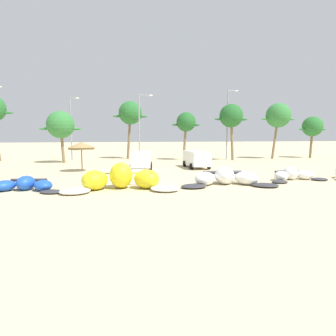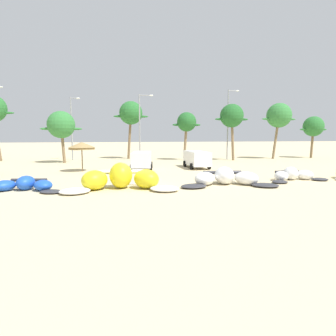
{
  "view_description": "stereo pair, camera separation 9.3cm",
  "coord_description": "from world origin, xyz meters",
  "px_view_note": "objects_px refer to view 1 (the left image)",
  "views": [
    {
      "loc": [
        -1.46,
        -20.29,
        3.61
      ],
      "look_at": [
        2.56,
        2.0,
        1.0
      ],
      "focal_mm": 30.6,
      "sensor_mm": 36.0,
      "label": 1
    },
    {
      "loc": [
        -1.37,
        -20.31,
        3.61
      ],
      "look_at": [
        2.56,
        2.0,
        1.0
      ],
      "focal_mm": 30.6,
      "sensor_mm": 36.0,
      "label": 2
    }
  ],
  "objects_px": {
    "kite_left": "(24,185)",
    "parked_car_second": "(142,159)",
    "lamppost_west_center": "(72,125)",
    "lamppost_east": "(228,121)",
    "beach_umbrella_middle": "(81,146)",
    "kite_center": "(226,178)",
    "palm_left_of_gap": "(130,113)",
    "palm_left": "(61,125)",
    "palm_center_left": "(186,123)",
    "palm_right_of_gap": "(278,116)",
    "parked_van": "(196,158)",
    "kite_left_of_center": "(121,179)",
    "kite_right_of_center": "(293,175)",
    "palm_center_right": "(231,116)",
    "lamppost_east_center": "(140,124)"
  },
  "relations": [
    {
      "from": "lamppost_east_center",
      "to": "lamppost_east",
      "type": "relative_size",
      "value": 0.9
    },
    {
      "from": "palm_left_of_gap",
      "to": "lamppost_east",
      "type": "distance_m",
      "value": 14.66
    },
    {
      "from": "kite_left",
      "to": "palm_right_of_gap",
      "type": "distance_m",
      "value": 37.03
    },
    {
      "from": "lamppost_east_center",
      "to": "lamppost_east",
      "type": "xyz_separation_m",
      "value": [
        13.0,
        0.37,
        0.48
      ]
    },
    {
      "from": "beach_umbrella_middle",
      "to": "lamppost_west_center",
      "type": "height_order",
      "value": "lamppost_west_center"
    },
    {
      "from": "palm_left_of_gap",
      "to": "kite_left_of_center",
      "type": "bearing_deg",
      "value": -94.39
    },
    {
      "from": "kite_left",
      "to": "parked_car_second",
      "type": "bearing_deg",
      "value": 51.0
    },
    {
      "from": "kite_center",
      "to": "kite_right_of_center",
      "type": "height_order",
      "value": "kite_center"
    },
    {
      "from": "palm_center_left",
      "to": "lamppost_east",
      "type": "relative_size",
      "value": 0.67
    },
    {
      "from": "kite_left",
      "to": "palm_center_left",
      "type": "distance_m",
      "value": 26.49
    },
    {
      "from": "parked_van",
      "to": "palm_left_of_gap",
      "type": "bearing_deg",
      "value": 115.58
    },
    {
      "from": "kite_left",
      "to": "parked_car_second",
      "type": "xyz_separation_m",
      "value": [
        8.59,
        10.6,
        0.73
      ]
    },
    {
      "from": "kite_left_of_center",
      "to": "palm_left",
      "type": "xyz_separation_m",
      "value": [
        -7.26,
        19.77,
        4.22
      ]
    },
    {
      "from": "kite_left_of_center",
      "to": "beach_umbrella_middle",
      "type": "height_order",
      "value": "beach_umbrella_middle"
    },
    {
      "from": "palm_left_of_gap",
      "to": "beach_umbrella_middle",
      "type": "bearing_deg",
      "value": -110.77
    },
    {
      "from": "kite_right_of_center",
      "to": "lamppost_east",
      "type": "height_order",
      "value": "lamppost_east"
    },
    {
      "from": "parked_van",
      "to": "lamppost_west_center",
      "type": "relative_size",
      "value": 0.53
    },
    {
      "from": "kite_center",
      "to": "palm_center_right",
      "type": "xyz_separation_m",
      "value": [
        8.35,
        19.39,
        5.77
      ]
    },
    {
      "from": "kite_left",
      "to": "kite_right_of_center",
      "type": "relative_size",
      "value": 1.08
    },
    {
      "from": "lamppost_west_center",
      "to": "parked_van",
      "type": "bearing_deg",
      "value": -40.41
    },
    {
      "from": "palm_left_of_gap",
      "to": "palm_left",
      "type": "bearing_deg",
      "value": -150.77
    },
    {
      "from": "palm_left",
      "to": "lamppost_east_center",
      "type": "xyz_separation_m",
      "value": [
        10.35,
        1.2,
        0.28
      ]
    },
    {
      "from": "kite_right_of_center",
      "to": "lamppost_east_center",
      "type": "distance_m",
      "value": 22.74
    },
    {
      "from": "kite_left_of_center",
      "to": "lamppost_east_center",
      "type": "height_order",
      "value": "lamppost_east_center"
    },
    {
      "from": "kite_left_of_center",
      "to": "palm_right_of_gap",
      "type": "xyz_separation_m",
      "value": [
        23.97,
        21.03,
        5.84
      ]
    },
    {
      "from": "kite_left",
      "to": "palm_right_of_gap",
      "type": "relative_size",
      "value": 0.69
    },
    {
      "from": "palm_left",
      "to": "kite_right_of_center",
      "type": "bearing_deg",
      "value": -41.25
    },
    {
      "from": "lamppost_east",
      "to": "parked_van",
      "type": "bearing_deg",
      "value": -127.56
    },
    {
      "from": "beach_umbrella_middle",
      "to": "kite_left",
      "type": "bearing_deg",
      "value": -104.92
    },
    {
      "from": "kite_center",
      "to": "lamppost_east_center",
      "type": "xyz_separation_m",
      "value": [
        -4.45,
        20.64,
        4.68
      ]
    },
    {
      "from": "kite_right_of_center",
      "to": "lamppost_west_center",
      "type": "bearing_deg",
      "value": 131.72
    },
    {
      "from": "palm_left_of_gap",
      "to": "lamppost_east",
      "type": "relative_size",
      "value": 0.85
    },
    {
      "from": "palm_right_of_gap",
      "to": "lamppost_west_center",
      "type": "relative_size",
      "value": 0.94
    },
    {
      "from": "lamppost_west_center",
      "to": "palm_center_right",
      "type": "bearing_deg",
      "value": -10.94
    },
    {
      "from": "lamppost_west_center",
      "to": "lamppost_east",
      "type": "height_order",
      "value": "lamppost_east"
    },
    {
      "from": "kite_center",
      "to": "lamppost_east",
      "type": "distance_m",
      "value": 23.26
    },
    {
      "from": "kite_center",
      "to": "kite_right_of_center",
      "type": "relative_size",
      "value": 1.35
    },
    {
      "from": "beach_umbrella_middle",
      "to": "parked_car_second",
      "type": "height_order",
      "value": "beach_umbrella_middle"
    },
    {
      "from": "kite_left_of_center",
      "to": "palm_center_right",
      "type": "relative_size",
      "value": 0.99
    },
    {
      "from": "kite_right_of_center",
      "to": "parked_van",
      "type": "xyz_separation_m",
      "value": [
        -5.26,
        9.94,
        0.68
      ]
    },
    {
      "from": "palm_center_left",
      "to": "palm_center_right",
      "type": "distance_m",
      "value": 6.46
    },
    {
      "from": "kite_right_of_center",
      "to": "palm_left_of_gap",
      "type": "distance_m",
      "value": 27.05
    },
    {
      "from": "parked_van",
      "to": "lamppost_west_center",
      "type": "xyz_separation_m",
      "value": [
        -14.93,
        12.71,
        3.9
      ]
    },
    {
      "from": "palm_left_of_gap",
      "to": "palm_right_of_gap",
      "type": "xyz_separation_m",
      "value": [
        22.06,
        -3.87,
        -0.35
      ]
    },
    {
      "from": "kite_left_of_center",
      "to": "lamppost_east_center",
      "type": "xyz_separation_m",
      "value": [
        3.08,
        20.97,
        4.5
      ]
    },
    {
      "from": "beach_umbrella_middle",
      "to": "kite_left_of_center",
      "type": "bearing_deg",
      "value": -70.22
    },
    {
      "from": "palm_center_left",
      "to": "lamppost_east",
      "type": "xyz_separation_m",
      "value": [
        6.44,
        0.22,
        0.26
      ]
    },
    {
      "from": "kite_left_of_center",
      "to": "parked_van",
      "type": "xyz_separation_m",
      "value": [
        8.4,
        11.35,
        0.42
      ]
    },
    {
      "from": "parked_van",
      "to": "parked_car_second",
      "type": "xyz_separation_m",
      "value": [
        -6.05,
        -0.22,
        -0.0
      ]
    },
    {
      "from": "kite_right_of_center",
      "to": "lamppost_west_center",
      "type": "height_order",
      "value": "lamppost_west_center"
    }
  ]
}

